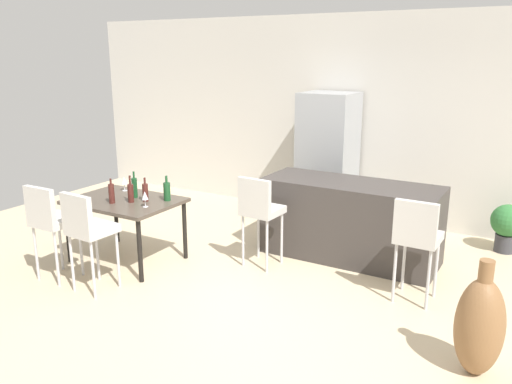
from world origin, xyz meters
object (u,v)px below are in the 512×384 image
wine_bottle_right (131,193)px  potted_plant (507,224)px  dining_chair_near (50,218)px  wine_bottle_far (167,191)px  wine_glass_end (145,196)px  dining_chair_far (87,226)px  kitchen_island (350,221)px  wine_glass_left (124,181)px  floor_vase (479,326)px  dining_table (125,205)px  wine_bottle_inner (145,192)px  wine_bottle_near (135,187)px  bar_chair_middle (417,234)px  wine_bottle_middle (112,193)px  refrigerator (327,158)px  bar_chair_left (260,208)px

wine_bottle_right → potted_plant: 4.50m
dining_chair_near → wine_bottle_far: dining_chair_near is taller
wine_bottle_far → wine_glass_end: size_ratio=1.66×
dining_chair_far → wine_bottle_far: size_ratio=3.63×
kitchen_island → wine_glass_left: size_ratio=11.72×
dining_chair_far → floor_vase: (3.60, 0.48, -0.30)m
wine_glass_left → wine_glass_end: (0.68, -0.39, 0.00)m
dining_chair_near → dining_table: bearing=71.1°
wine_bottle_right → floor_vase: bearing=-4.2°
wine_bottle_inner → wine_glass_left: 0.57m
dining_chair_near → wine_bottle_inner: (0.53, 0.87, 0.15)m
wine_bottle_near → floor_vase: wine_bottle_near is taller
kitchen_island → wine_bottle_right: wine_bottle_right is taller
dining_chair_near → floor_vase: dining_chair_near is taller
wine_glass_left → wine_glass_end: 0.79m
bar_chair_middle → wine_bottle_middle: size_ratio=3.73×
bar_chair_middle → dining_table: 3.22m
bar_chair_middle → potted_plant: (0.64, 1.91, -0.35)m
wine_bottle_near → wine_bottle_inner: (0.21, -0.05, -0.02)m
dining_chair_far → wine_glass_end: 0.73m
wine_bottle_inner → wine_glass_left: (-0.53, 0.21, 0.02)m
dining_table → refrigerator: refrigerator is taller
kitchen_island → wine_glass_left: 2.75m
wine_bottle_middle → wine_bottle_right: bearing=39.6°
wine_bottle_right → wine_glass_end: wine_bottle_right is taller
bar_chair_left → wine_bottle_right: bearing=-152.5°
wine_bottle_far → wine_bottle_right: bearing=-139.3°
dining_chair_near → dining_chair_far: bearing=0.0°
wine_bottle_right → wine_bottle_middle: 0.21m
bar_chair_middle → wine_bottle_right: bearing=-167.5°
bar_chair_middle → refrigerator: bearing=132.1°
dining_chair_near → wine_bottle_right: size_ratio=3.42×
wine_bottle_middle → wine_bottle_inner: 0.37m
dining_table → refrigerator: bearing=60.8°
dining_chair_far → wine_bottle_inner: size_ratio=3.85×
wine_bottle_middle → refrigerator: size_ratio=0.15×
wine_bottle_inner → wine_glass_left: size_ratio=1.57×
dining_table → wine_glass_left: 0.44m
potted_plant → bar_chair_middle: bearing=-108.6°
wine_bottle_right → wine_bottle_inner: (0.11, 0.12, -0.01)m
dining_chair_far → floor_vase: size_ratio=1.14×
wine_glass_end → wine_glass_left: bearing=150.4°
kitchen_island → bar_chair_middle: bar_chair_middle is taller
wine_bottle_middle → floor_vase: 3.91m
wine_glass_left → wine_bottle_inner: bearing=-22.0°
bar_chair_middle → wine_bottle_far: size_ratio=3.63×
dining_chair_near → wine_bottle_right: bearing=60.8°
dining_chair_far → wine_glass_left: 1.23m
bar_chair_left → wine_bottle_right: (-1.28, -0.67, 0.15)m
bar_chair_left → wine_bottle_near: 1.48m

